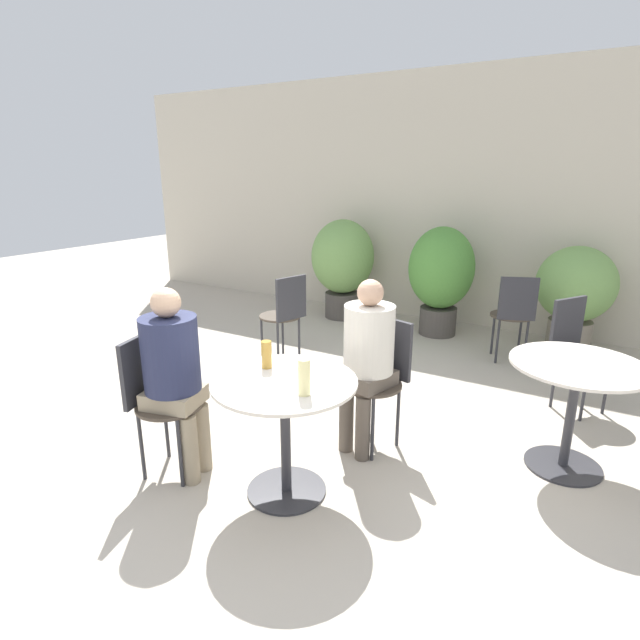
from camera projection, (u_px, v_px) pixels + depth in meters
name	position (u px, v px, depth m)	size (l,w,h in m)	color
ground_plane	(264.00, 485.00, 3.06)	(20.00, 20.00, 0.00)	#B2A899
storefront_wall	(461.00, 201.00, 5.98)	(10.00, 0.06, 3.00)	beige
cafe_table_near	(285.00, 409.00, 2.85)	(0.83, 0.83, 0.72)	#2D2D33
cafe_table_far	(575.00, 390.00, 3.10)	(0.81, 0.81, 0.72)	#2D2D33
bistro_chair_0	(381.00, 370.00, 3.42)	(0.43, 0.45, 0.89)	#42382D
bistro_chair_1	(155.00, 391.00, 3.08)	(0.44, 0.42, 0.89)	#42382D
bistro_chair_2	(514.00, 310.00, 4.87)	(0.44, 0.46, 0.89)	#42382D
bistro_chair_3	(575.00, 343.00, 3.95)	(0.47, 0.46, 0.89)	#42382D
bistro_chair_4	(285.00, 310.00, 4.87)	(0.45, 0.43, 0.89)	#42382D
seated_person_0	(367.00, 351.00, 3.27)	(0.36, 0.38, 1.20)	brown
seated_person_1	(174.00, 367.00, 2.99)	(0.38, 0.36, 1.21)	gray
beer_glass_0	(267.00, 355.00, 2.96)	(0.06, 0.06, 0.17)	#B28433
beer_glass_1	(304.00, 377.00, 2.60)	(0.07, 0.07, 0.20)	beige
potted_plant_0	(343.00, 261.00, 6.38)	(0.80, 0.80, 1.27)	#47423D
potted_plant_1	(441.00, 273.00, 5.70)	(0.74, 0.74, 1.26)	#47423D
potted_plant_2	(575.00, 290.00, 5.17)	(0.78, 0.78, 1.12)	slate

